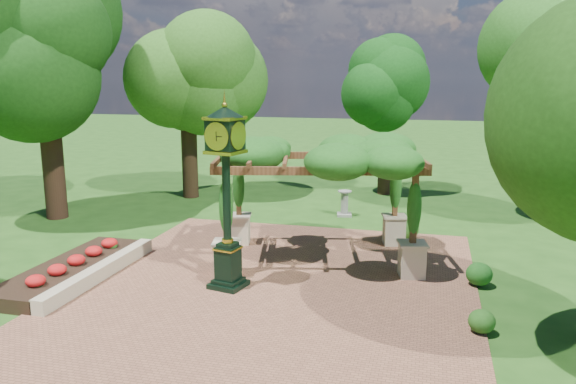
# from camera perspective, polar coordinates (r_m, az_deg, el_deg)

# --- Properties ---
(ground) EXTENTS (120.00, 120.00, 0.00)m
(ground) POSITION_cam_1_polar(r_m,az_deg,el_deg) (13.50, -2.70, -11.29)
(ground) COLOR #1E4714
(ground) RESTS_ON ground
(brick_plaza) EXTENTS (10.00, 12.00, 0.04)m
(brick_plaza) POSITION_cam_1_polar(r_m,az_deg,el_deg) (14.38, -1.51, -9.72)
(brick_plaza) COLOR brown
(brick_plaza) RESTS_ON ground
(border_wall) EXTENTS (0.35, 5.00, 0.40)m
(border_wall) POSITION_cam_1_polar(r_m,az_deg,el_deg) (15.73, -18.53, -7.74)
(border_wall) COLOR #C6B793
(border_wall) RESTS_ON ground
(flower_bed) EXTENTS (1.50, 5.00, 0.36)m
(flower_bed) POSITION_cam_1_polar(r_m,az_deg,el_deg) (16.23, -21.22, -7.41)
(flower_bed) COLOR red
(flower_bed) RESTS_ON ground
(pedestal_clock) EXTENTS (1.09, 1.09, 4.62)m
(pedestal_clock) POSITION_cam_1_polar(r_m,az_deg,el_deg) (13.75, -6.30, 1.13)
(pedestal_clock) COLOR black
(pedestal_clock) RESTS_ON brick_plaza
(pergola) EXTENTS (6.35, 4.75, 3.59)m
(pergola) POSITION_cam_1_polar(r_m,az_deg,el_deg) (15.93, 3.12, 3.28)
(pergola) COLOR beige
(pergola) RESTS_ON brick_plaza
(sundial) EXTENTS (0.64, 0.64, 0.99)m
(sundial) POSITION_cam_1_polar(r_m,az_deg,el_deg) (21.63, 5.76, -1.31)
(sundial) COLOR gray
(sundial) RESTS_ON ground
(shrub_front) EXTENTS (0.56, 0.56, 0.50)m
(shrub_front) POSITION_cam_1_polar(r_m,az_deg,el_deg) (12.57, 19.09, -12.30)
(shrub_front) COLOR #245618
(shrub_front) RESTS_ON brick_plaza
(shrub_mid) EXTENTS (0.73, 0.73, 0.59)m
(shrub_mid) POSITION_cam_1_polar(r_m,az_deg,el_deg) (15.20, 18.85, -7.89)
(shrub_mid) COLOR #1B5217
(shrub_mid) RESTS_ON brick_plaza
(shrub_back) EXTENTS (1.01, 1.01, 0.74)m
(shrub_back) POSITION_cam_1_polar(r_m,az_deg,el_deg) (18.76, 11.95, -3.60)
(shrub_back) COLOR #2A601B
(shrub_back) RESTS_ON brick_plaza
(tree_west_near) EXTENTS (5.24, 5.24, 9.81)m
(tree_west_near) POSITION_cam_1_polar(r_m,az_deg,el_deg) (22.54, -23.70, 14.45)
(tree_west_near) COLOR #362015
(tree_west_near) RESTS_ON ground
(tree_west_far) EXTENTS (4.52, 4.52, 8.46)m
(tree_west_far) POSITION_cam_1_polar(r_m,az_deg,el_deg) (24.87, -10.29, 12.72)
(tree_west_far) COLOR black
(tree_west_far) RESTS_ON ground
(tree_north) EXTENTS (3.46, 3.46, 6.77)m
(tree_north) POSITION_cam_1_polar(r_m,az_deg,el_deg) (25.55, 10.08, 10.04)
(tree_north) COLOR #382416
(tree_north) RESTS_ON ground
(tree_east_far) EXTENTS (4.69, 4.69, 8.68)m
(tree_east_far) POSITION_cam_1_polar(r_m,az_deg,el_deg) (21.85, 27.14, 12.26)
(tree_east_far) COLOR #302112
(tree_east_far) RESTS_ON ground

